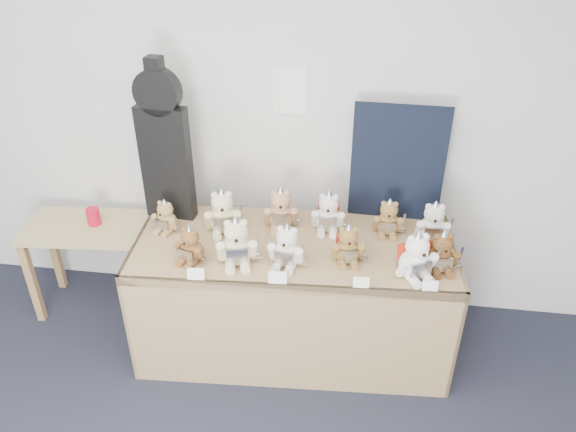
# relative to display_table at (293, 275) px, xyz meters

# --- Properties ---
(room_shell) EXTENTS (6.00, 6.00, 6.00)m
(room_shell) POSITION_rel_display_table_xyz_m (-0.11, 0.62, 0.92)
(room_shell) COLOR white
(room_shell) RESTS_ON floor
(display_table) EXTENTS (1.95, 0.91, 0.79)m
(display_table) POSITION_rel_display_table_xyz_m (0.00, 0.00, 0.00)
(display_table) COLOR #9B7A4F
(display_table) RESTS_ON floor
(side_table) EXTENTS (0.84, 0.52, 0.67)m
(side_table) POSITION_rel_display_table_xyz_m (-1.43, 0.28, -0.07)
(side_table) COLOR tan
(side_table) RESTS_ON floor
(guitar_case) EXTENTS (0.32, 0.12, 1.02)m
(guitar_case) POSITION_rel_display_table_xyz_m (-0.82, 0.30, 0.67)
(guitar_case) COLOR black
(guitar_case) RESTS_ON display_table
(navy_board) EXTENTS (0.56, 0.04, 0.75)m
(navy_board) POSITION_rel_display_table_xyz_m (0.57, 0.47, 0.54)
(navy_board) COLOR black
(navy_board) RESTS_ON display_table
(red_cup) EXTENTS (0.09, 0.09, 0.12)m
(red_cup) POSITION_rel_display_table_xyz_m (-1.37, 0.30, 0.11)
(red_cup) COLOR #B90C25
(red_cup) RESTS_ON side_table
(teddy_front_far_left) EXTENTS (0.20, 0.19, 0.24)m
(teddy_front_far_left) POSITION_rel_display_table_xyz_m (-0.56, -0.17, 0.27)
(teddy_front_far_left) COLOR brown
(teddy_front_far_left) RESTS_ON display_table
(teddy_front_left) EXTENTS (0.27, 0.24, 0.32)m
(teddy_front_left) POSITION_rel_display_table_xyz_m (-0.30, -0.15, 0.30)
(teddy_front_left) COLOR beige
(teddy_front_left) RESTS_ON display_table
(teddy_front_centre) EXTENTS (0.23, 0.20, 0.28)m
(teddy_front_centre) POSITION_rel_display_table_xyz_m (-0.02, -0.13, 0.28)
(teddy_front_centre) COLOR silver
(teddy_front_centre) RESTS_ON display_table
(teddy_front_right) EXTENTS (0.21, 0.19, 0.26)m
(teddy_front_right) POSITION_rel_display_table_xyz_m (0.31, -0.05, 0.27)
(teddy_front_right) COLOR olive
(teddy_front_right) RESTS_ON display_table
(teddy_front_far_right) EXTENTS (0.25, 0.24, 0.30)m
(teddy_front_far_right) POSITION_rel_display_table_xyz_m (0.68, -0.14, 0.29)
(teddy_front_far_right) COLOR white
(teddy_front_far_right) RESTS_ON display_table
(teddy_front_end) EXTENTS (0.22, 0.20, 0.26)m
(teddy_front_end) POSITION_rel_display_table_xyz_m (0.82, -0.05, 0.27)
(teddy_front_end) COLOR brown
(teddy_front_end) RESTS_ON display_table
(teddy_back_left) EXTENTS (0.26, 0.23, 0.31)m
(teddy_back_left) POSITION_rel_display_table_xyz_m (-0.45, 0.16, 0.29)
(teddy_back_left) COLOR beige
(teddy_back_left) RESTS_ON display_table
(teddy_back_centre_left) EXTENTS (0.24, 0.20, 0.29)m
(teddy_back_centre_left) POSITION_rel_display_table_xyz_m (-0.11, 0.26, 0.28)
(teddy_back_centre_left) COLOR tan
(teddy_back_centre_left) RESTS_ON display_table
(teddy_back_centre_right) EXTENTS (0.23, 0.19, 0.28)m
(teddy_back_centre_right) POSITION_rel_display_table_xyz_m (0.18, 0.27, 0.28)
(teddy_back_centre_right) COLOR silver
(teddy_back_centre_right) RESTS_ON display_table
(teddy_back_right) EXTENTS (0.20, 0.16, 0.25)m
(teddy_back_right) POSITION_rel_display_table_xyz_m (0.54, 0.28, 0.27)
(teddy_back_right) COLOR olive
(teddy_back_right) RESTS_ON display_table
(teddy_back_end) EXTENTS (0.23, 0.18, 0.28)m
(teddy_back_end) POSITION_rel_display_table_xyz_m (0.80, 0.24, 0.28)
(teddy_back_end) COLOR white
(teddy_back_end) RESTS_ON display_table
(teddy_back_far_left) EXTENTS (0.19, 0.17, 0.23)m
(teddy_back_far_left) POSITION_rel_display_table_xyz_m (-0.80, 0.12, 0.26)
(teddy_back_far_left) COLOR #A3804C
(teddy_back_far_left) RESTS_ON display_table
(entry_card_a) EXTENTS (0.10, 0.03, 0.07)m
(entry_card_a) POSITION_rel_display_table_xyz_m (-0.49, -0.33, 0.21)
(entry_card_a) COLOR white
(entry_card_a) RESTS_ON display_table
(entry_card_b) EXTENTS (0.10, 0.03, 0.07)m
(entry_card_b) POSITION_rel_display_table_xyz_m (-0.04, -0.30, 0.21)
(entry_card_b) COLOR white
(entry_card_b) RESTS_ON display_table
(entry_card_c) EXTENTS (0.09, 0.02, 0.06)m
(entry_card_c) POSITION_rel_display_table_xyz_m (0.40, -0.28, 0.20)
(entry_card_c) COLOR white
(entry_card_c) RESTS_ON display_table
(entry_card_d) EXTENTS (0.08, 0.02, 0.06)m
(entry_card_d) POSITION_rel_display_table_xyz_m (0.76, -0.25, 0.20)
(entry_card_d) COLOR white
(entry_card_d) RESTS_ON display_table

